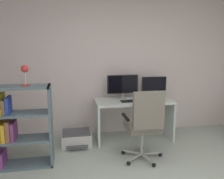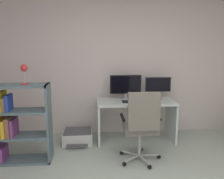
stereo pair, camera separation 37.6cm
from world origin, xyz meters
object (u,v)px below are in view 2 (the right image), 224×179
(office_chair, at_px, (141,123))
(computer_mouse, at_px, (148,101))
(desk, at_px, (135,111))
(monitor_secondary, at_px, (158,86))
(desk_lamp, at_px, (24,71))
(monitor_main, at_px, (126,85))
(keyboard, at_px, (132,101))
(printer, at_px, (78,137))
(bookshelf, at_px, (9,124))

(office_chair, bearing_deg, computer_mouse, 69.68)
(desk, height_order, monitor_secondary, monitor_secondary)
(computer_mouse, relative_size, desk_lamp, 0.36)
(monitor_main, bearing_deg, computer_mouse, -36.41)
(monitor_main, bearing_deg, keyboard, -73.30)
(monitor_main, height_order, desk_lamp, desk_lamp)
(desk, xyz_separation_m, keyboard, (-0.08, -0.10, 0.21))
(printer, bearing_deg, computer_mouse, -1.60)
(monitor_secondary, distance_m, desk_lamp, 2.31)
(monitor_secondary, bearing_deg, printer, -170.90)
(office_chair, height_order, bookshelf, bookshelf)
(office_chair, bearing_deg, monitor_main, 94.56)
(monitor_main, bearing_deg, printer, -164.85)
(monitor_secondary, height_order, office_chair, monitor_secondary)
(monitor_secondary, xyz_separation_m, keyboard, (-0.51, -0.27, -0.22))
(monitor_secondary, distance_m, computer_mouse, 0.41)
(monitor_secondary, bearing_deg, computer_mouse, -131.12)
(bookshelf, distance_m, printer, 1.19)
(computer_mouse, height_order, office_chair, office_chair)
(keyboard, xyz_separation_m, printer, (-0.94, 0.04, -0.62))
(desk, bearing_deg, monitor_main, 133.32)
(computer_mouse, distance_m, bookshelf, 2.22)
(monitor_secondary, xyz_separation_m, computer_mouse, (-0.23, -0.27, -0.22))
(keyboard, height_order, desk_lamp, desk_lamp)
(computer_mouse, xyz_separation_m, printer, (-1.22, 0.03, -0.63))
(computer_mouse, distance_m, desk_lamp, 2.06)
(monitor_main, xyz_separation_m, office_chair, (0.08, -1.02, -0.38))
(office_chair, relative_size, bookshelf, 0.94)
(keyboard, relative_size, computer_mouse, 3.40)
(office_chair, xyz_separation_m, printer, (-0.94, 0.79, -0.48))
(monitor_main, distance_m, monitor_secondary, 0.59)
(office_chair, relative_size, desk_lamp, 3.85)
(desk, distance_m, printer, 1.10)
(keyboard, distance_m, bookshelf, 1.95)
(desk, distance_m, monitor_main, 0.50)
(office_chair, xyz_separation_m, bookshelf, (-1.86, 0.20, -0.02))
(bookshelf, bearing_deg, desk, 18.65)
(bookshelf, relative_size, printer, 2.28)
(desk_lamp, bearing_deg, computer_mouse, 16.42)
(office_chair, bearing_deg, printer, 139.97)
(keyboard, distance_m, computer_mouse, 0.28)
(desk_lamp, height_order, printer, desk_lamp)
(keyboard, bearing_deg, monitor_main, 105.69)
(monitor_main, xyz_separation_m, bookshelf, (-1.78, -0.82, -0.40))
(bookshelf, bearing_deg, computer_mouse, 14.53)
(monitor_main, xyz_separation_m, monitor_secondary, (0.59, 0.00, -0.02))
(computer_mouse, relative_size, printer, 0.20)
(monitor_secondary, bearing_deg, office_chair, -116.64)
(keyboard, bearing_deg, desk, 51.61)
(bookshelf, bearing_deg, monitor_secondary, 19.08)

